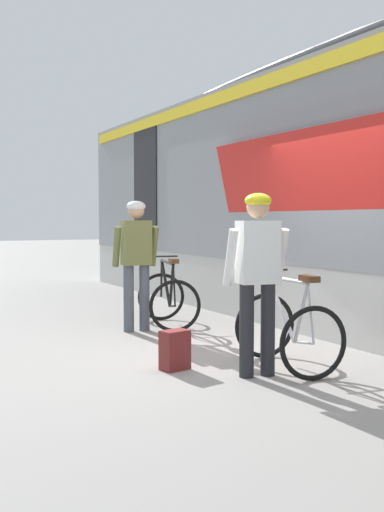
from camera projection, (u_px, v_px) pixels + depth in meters
name	position (u px, v px, depth m)	size (l,w,h in m)	color
ground_plane	(245.00, 359.00, 6.64)	(80.00, 80.00, 0.00)	gray
cyclist_near_in_olive	(136.00, 254.00, 8.26)	(0.64, 0.36, 1.76)	#4C515B
cyclist_far_in_white	(258.00, 267.00, 5.86)	(0.65, 0.38, 1.76)	#232328
bicycle_near_black	(168.00, 298.00, 8.70)	(0.95, 1.21, 0.99)	black
bicycle_far_silver	(288.00, 329.00, 6.20)	(0.86, 1.16, 0.99)	black
backpack_on_platform	(175.00, 350.00, 6.16)	(0.28, 0.18, 0.40)	maroon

